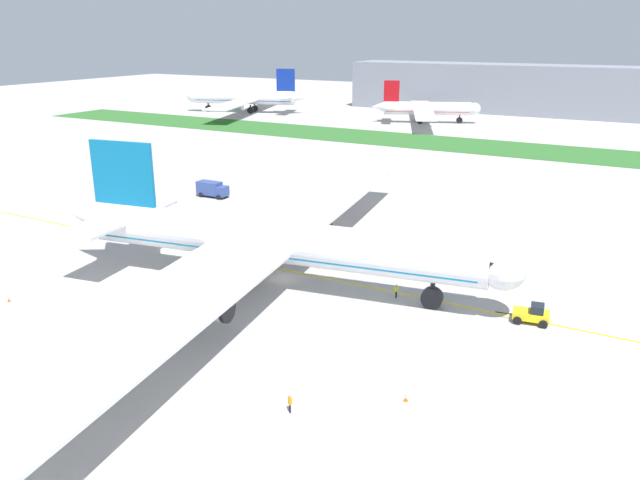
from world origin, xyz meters
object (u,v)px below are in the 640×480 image
object	(u,v)px
parked_airliner_far_left	(246,98)
traffic_cone_near_nose	(9,299)
ground_crew_wingwalker_port	(290,402)
ground_crew_marshaller_front	(396,290)
traffic_cone_port_wing	(406,398)
airliner_foreground	(268,241)
pushback_tug	(532,314)
parked_airliner_far_centre	(426,109)
service_truck_baggage_loader	(212,189)

from	to	relation	value
parked_airliner_far_left	traffic_cone_near_nose	bearing A→B (deg)	-63.71
ground_crew_wingwalker_port	ground_crew_marshaller_front	xyz separation A→B (m)	(-1.22, 25.89, 0.02)
ground_crew_wingwalker_port	traffic_cone_port_wing	world-z (taller)	ground_crew_wingwalker_port
airliner_foreground	pushback_tug	xyz separation A→B (m)	(30.52, 4.65, -4.66)
airliner_foreground	ground_crew_marshaller_front	distance (m)	16.42
airliner_foreground	ground_crew_marshaller_front	size ratio (longest dim) A/B	57.04
pushback_tug	parked_airliner_far_centre	size ratio (longest dim) A/B	0.10
airliner_foreground	ground_crew_marshaller_front	bearing A→B (deg)	13.67
traffic_cone_near_nose	service_truck_baggage_loader	size ratio (longest dim) A/B	0.09
ground_crew_wingwalker_port	parked_airliner_far_left	world-z (taller)	parked_airliner_far_left
service_truck_baggage_loader	pushback_tug	bearing A→B (deg)	-22.61
traffic_cone_near_nose	parked_airliner_far_left	distance (m)	179.13
ground_crew_marshaller_front	service_truck_baggage_loader	xyz separation A→B (m)	(-48.30, 27.37, 0.54)
service_truck_baggage_loader	parked_airliner_far_centre	size ratio (longest dim) A/B	0.11
service_truck_baggage_loader	ground_crew_wingwalker_port	bearing A→B (deg)	-47.09
pushback_tug	traffic_cone_near_nose	distance (m)	58.91
airliner_foreground	parked_airliner_far_left	xyz separation A→B (m)	(-102.83, 141.77, -0.01)
ground_crew_marshaller_front	service_truck_baggage_loader	size ratio (longest dim) A/B	0.28
pushback_tug	parked_airliner_far_centre	world-z (taller)	parked_airliner_far_centre
pushback_tug	ground_crew_wingwalker_port	bearing A→B (deg)	-117.53
traffic_cone_port_wing	parked_airliner_far_centre	size ratio (longest dim) A/B	0.01
ground_crew_marshaller_front	traffic_cone_port_wing	bearing A→B (deg)	-65.73
ground_crew_marshaller_front	traffic_cone_port_wing	distance (m)	21.69
ground_crew_wingwalker_port	parked_airliner_far_centre	world-z (taller)	parked_airliner_far_centre
pushback_tug	parked_airliner_far_left	size ratio (longest dim) A/B	0.08
parked_airliner_far_centre	airliner_foreground	bearing A→B (deg)	-77.56
airliner_foreground	traffic_cone_port_wing	distance (m)	29.54
ground_crew_wingwalker_port	service_truck_baggage_loader	distance (m)	72.73
airliner_foreground	parked_airliner_far_centre	bearing A→B (deg)	102.44
airliner_foreground	parked_airliner_far_centre	xyz separation A→B (m)	(-32.43, 147.00, -0.86)
ground_crew_marshaller_front	parked_airliner_far_centre	bearing A→B (deg)	108.43
ground_crew_marshaller_front	service_truck_baggage_loader	distance (m)	55.52
traffic_cone_near_nose	service_truck_baggage_loader	world-z (taller)	service_truck_baggage_loader
service_truck_baggage_loader	parked_airliner_far_centre	bearing A→B (deg)	89.72
ground_crew_wingwalker_port	traffic_cone_port_wing	size ratio (longest dim) A/B	2.84
ground_crew_marshaller_front	traffic_cone_near_nose	bearing A→B (deg)	-149.93
parked_airliner_far_centre	ground_crew_wingwalker_port	bearing A→B (deg)	-73.86
airliner_foreground	traffic_cone_near_nose	world-z (taller)	airliner_foreground
airliner_foreground	ground_crew_marshaller_front	xyz separation A→B (m)	(15.32, 3.73, -4.60)
airliner_foreground	pushback_tug	bearing A→B (deg)	8.67
pushback_tug	parked_airliner_far_centre	bearing A→B (deg)	113.86
traffic_cone_port_wing	parked_airliner_far_left	distance (m)	202.67
airliner_foreground	parked_airliner_far_left	world-z (taller)	airliner_foreground
service_truck_baggage_loader	parked_airliner_far_centre	distance (m)	115.95
parked_airliner_far_left	parked_airliner_far_centre	xyz separation A→B (m)	(70.40, 5.23, -0.85)
traffic_cone_near_nose	parked_airliner_far_centre	bearing A→B (deg)	93.07
service_truck_baggage_loader	traffic_cone_near_nose	bearing A→B (deg)	-79.26
traffic_cone_near_nose	parked_airliner_far_left	world-z (taller)	parked_airliner_far_left
pushback_tug	traffic_cone_port_wing	bearing A→B (deg)	-106.92
airliner_foreground	ground_crew_wingwalker_port	distance (m)	28.04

